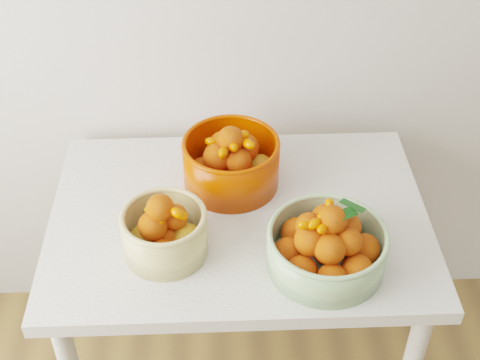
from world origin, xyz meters
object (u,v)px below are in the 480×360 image
Objects in this scene: table at (239,240)px; bowl_cream at (165,231)px; bowl_green at (327,246)px; bowl_orange at (231,161)px.

table is 3.68× the size of bowl_cream.
bowl_green reaches higher than table.
bowl_orange is at bearing 96.96° from table.
bowl_cream is 0.31m from bowl_orange.
bowl_green is (0.20, -0.19, 0.16)m from table.
table is 3.05× the size of bowl_orange.
bowl_orange reaches higher than bowl_cream.
table is at bearing -83.04° from bowl_orange.
bowl_green is at bearing -55.42° from bowl_orange.
bowl_orange is (-0.22, 0.32, 0.01)m from bowl_green.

